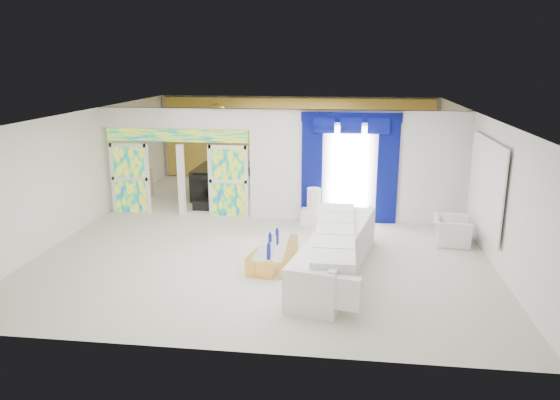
# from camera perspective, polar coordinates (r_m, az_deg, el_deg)

# --- Properties ---
(floor) EXTENTS (12.00, 12.00, 0.00)m
(floor) POSITION_cam_1_polar(r_m,az_deg,el_deg) (13.70, -0.62, -3.12)
(floor) COLOR #B7AF9E
(floor) RESTS_ON ground
(dividing_wall) EXTENTS (5.70, 0.18, 3.00)m
(dividing_wall) POSITION_cam_1_polar(r_m,az_deg,el_deg) (14.18, 8.58, 3.60)
(dividing_wall) COLOR white
(dividing_wall) RESTS_ON ground
(dividing_header) EXTENTS (4.30, 0.18, 0.55)m
(dividing_header) POSITION_cam_1_polar(r_m,az_deg,el_deg) (14.73, -11.29, 8.73)
(dividing_header) COLOR white
(dividing_header) RESTS_ON dividing_wall
(stained_panel_left) EXTENTS (0.95, 0.04, 2.00)m
(stained_panel_left) POSITION_cam_1_polar(r_m,az_deg,el_deg) (15.51, -15.97, 2.28)
(stained_panel_left) COLOR #994C3F
(stained_panel_left) RESTS_ON ground
(stained_panel_right) EXTENTS (0.95, 0.04, 2.00)m
(stained_panel_right) POSITION_cam_1_polar(r_m,az_deg,el_deg) (14.63, -5.64, 2.05)
(stained_panel_right) COLOR #994C3F
(stained_panel_right) RESTS_ON ground
(stained_transom) EXTENTS (4.00, 0.05, 0.35)m
(stained_transom) POSITION_cam_1_polar(r_m,az_deg,el_deg) (14.79, -11.19, 6.90)
(stained_transom) COLOR #994C3F
(stained_transom) RESTS_ON dividing_header
(window_pane) EXTENTS (1.00, 0.02, 2.30)m
(window_pane) POSITION_cam_1_polar(r_m,az_deg,el_deg) (14.08, 7.56, 3.36)
(window_pane) COLOR white
(window_pane) RESTS_ON dividing_wall
(blue_drape_left) EXTENTS (0.55, 0.10, 2.80)m
(blue_drape_left) POSITION_cam_1_polar(r_m,az_deg,el_deg) (14.09, 3.48, 3.26)
(blue_drape_left) COLOR #030848
(blue_drape_left) RESTS_ON ground
(blue_drape_right) EXTENTS (0.55, 0.10, 2.80)m
(blue_drape_right) POSITION_cam_1_polar(r_m,az_deg,el_deg) (14.11, 11.62, 2.99)
(blue_drape_right) COLOR #030848
(blue_drape_right) RESTS_ON ground
(blue_pelmet) EXTENTS (2.60, 0.12, 0.25)m
(blue_pelmet) POSITION_cam_1_polar(r_m,az_deg,el_deg) (13.85, 7.76, 8.89)
(blue_pelmet) COLOR #030848
(blue_pelmet) RESTS_ON dividing_wall
(wall_mirror) EXTENTS (0.04, 2.70, 1.90)m
(wall_mirror) POSITION_cam_1_polar(r_m,az_deg,el_deg) (12.61, 21.54, 1.53)
(wall_mirror) COLOR white
(wall_mirror) RESTS_ON ground
(gold_curtains) EXTENTS (9.70, 0.12, 2.90)m
(gold_curtains) POSITION_cam_1_polar(r_m,az_deg,el_deg) (19.08, 1.79, 6.67)
(gold_curtains) COLOR #B58B2B
(gold_curtains) RESTS_ON ground
(white_sofa) EXTENTS (1.76, 4.39, 0.82)m
(white_sofa) POSITION_cam_1_polar(r_m,az_deg,el_deg) (10.92, 6.11, -5.74)
(white_sofa) COLOR white
(white_sofa) RESTS_ON ground
(coffee_table) EXTENTS (0.94, 1.86, 0.40)m
(coffee_table) POSITION_cam_1_polar(r_m,az_deg,el_deg) (11.37, -0.74, -5.93)
(coffee_table) COLOR gold
(coffee_table) RESTS_ON ground
(console_table) EXTENTS (1.28, 0.44, 0.42)m
(console_table) POSITION_cam_1_polar(r_m,az_deg,el_deg) (13.96, 4.90, -1.92)
(console_table) COLOR white
(console_table) RESTS_ON ground
(table_lamp) EXTENTS (0.36, 0.36, 0.58)m
(table_lamp) POSITION_cam_1_polar(r_m,az_deg,el_deg) (13.84, 3.70, 0.11)
(table_lamp) COLOR silver
(table_lamp) RESTS_ON console_table
(armchair) EXTENTS (0.98, 1.08, 0.63)m
(armchair) POSITION_cam_1_polar(r_m,az_deg,el_deg) (13.19, 18.15, -3.17)
(armchair) COLOR white
(armchair) RESTS_ON ground
(grand_piano) EXTENTS (1.45, 1.90, 0.96)m
(grand_piano) POSITION_cam_1_polar(r_m,az_deg,el_deg) (16.94, -6.57, 2.00)
(grand_piano) COLOR black
(grand_piano) RESTS_ON ground
(piano_bench) EXTENTS (0.81, 0.32, 0.27)m
(piano_bench) POSITION_cam_1_polar(r_m,az_deg,el_deg) (15.52, -7.92, -0.56)
(piano_bench) COLOR black
(piano_bench) RESTS_ON ground
(tv_console) EXTENTS (0.66, 0.61, 0.87)m
(tv_console) POSITION_cam_1_polar(r_m,az_deg,el_deg) (17.23, -14.82, 1.67)
(tv_console) COLOR tan
(tv_console) RESTS_ON ground
(chandelier) EXTENTS (0.60, 0.60, 0.60)m
(chandelier) POSITION_cam_1_polar(r_m,az_deg,el_deg) (16.88, -6.91, 9.42)
(chandelier) COLOR gold
(chandelier) RESTS_ON ceiling
(decanters) EXTENTS (0.17, 1.20, 0.26)m
(decanters) POSITION_cam_1_polar(r_m,az_deg,el_deg) (11.22, -0.87, -4.64)
(decanters) COLOR navy
(decanters) RESTS_ON coffee_table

